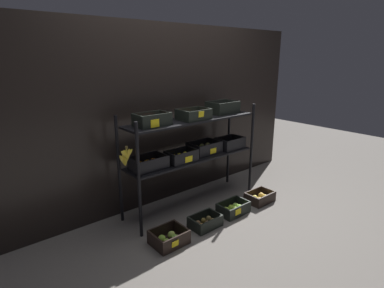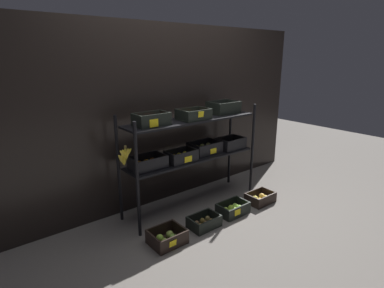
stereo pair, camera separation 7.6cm
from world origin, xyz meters
name	(u,v)px [view 2 (the right image)]	position (x,y,z in m)	size (l,w,h in m)	color
ground_plane	(192,204)	(0.00, 0.00, 0.00)	(10.00, 10.00, 0.00)	#605B56
storefront_wall	(171,114)	(0.00, 0.39, 1.00)	(3.98, 0.12, 2.00)	black
display_rack	(191,140)	(-0.01, 0.00, 0.78)	(1.70, 0.42, 1.15)	black
crate_ground_apple_green	(167,238)	(-0.66, -0.46, 0.05)	(0.31, 0.27, 0.13)	black
crate_ground_kiwi	(204,222)	(-0.21, -0.46, 0.05)	(0.31, 0.21, 0.12)	black
crate_ground_center_apple_green	(233,209)	(0.21, -0.45, 0.05)	(0.33, 0.23, 0.13)	black
crate_ground_apple_gold	(260,198)	(0.66, -0.46, 0.05)	(0.33, 0.22, 0.12)	black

